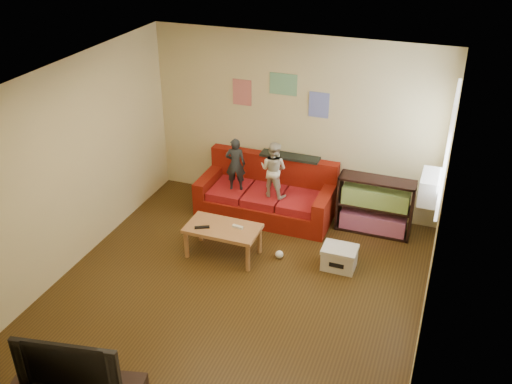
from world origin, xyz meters
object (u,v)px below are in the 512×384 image
(television, at_px, (72,361))
(file_box, at_px, (339,257))
(sofa, at_px, (267,196))
(coffee_table, at_px, (223,231))
(bookshelf, at_px, (374,208))
(child_b, at_px, (273,169))
(child_a, at_px, (235,164))

(television, bearing_deg, file_box, 51.66)
(sofa, bearing_deg, coffee_table, -98.37)
(bookshelf, bearing_deg, sofa, -178.69)
(bookshelf, height_order, file_box, bookshelf)
(child_b, bearing_deg, file_box, 153.49)
(child_a, bearing_deg, coffee_table, 87.43)
(coffee_table, xyz_separation_m, bookshelf, (1.82, 1.33, -0.00))
(coffee_table, xyz_separation_m, television, (-0.17, -3.00, 0.36))
(child_a, bearing_deg, television, 75.49)
(bookshelf, distance_m, television, 4.78)
(child_b, height_order, file_box, child_b)
(sofa, height_order, child_b, child_b)
(coffee_table, bearing_deg, television, -93.32)
(bookshelf, bearing_deg, file_box, -103.50)
(file_box, height_order, television, television)
(child_b, xyz_separation_m, coffee_table, (-0.34, -1.12, -0.47))
(coffee_table, height_order, file_box, coffee_table)
(child_a, relative_size, television, 0.83)
(child_b, height_order, coffee_table, child_b)
(sofa, distance_m, coffee_table, 1.31)
(sofa, distance_m, television, 4.33)
(child_a, xyz_separation_m, television, (0.09, -4.12, -0.09))
(bookshelf, distance_m, file_box, 1.12)
(coffee_table, height_order, bookshelf, bookshelf)
(child_a, height_order, child_b, child_b)
(sofa, height_order, television, television)
(child_b, relative_size, coffee_table, 0.86)
(bookshelf, relative_size, television, 1.08)
(coffee_table, distance_m, file_box, 1.60)
(child_a, bearing_deg, file_box, 139.03)
(sofa, xyz_separation_m, child_b, (0.15, -0.17, 0.56))
(child_b, xyz_separation_m, television, (-0.51, -4.12, -0.11))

